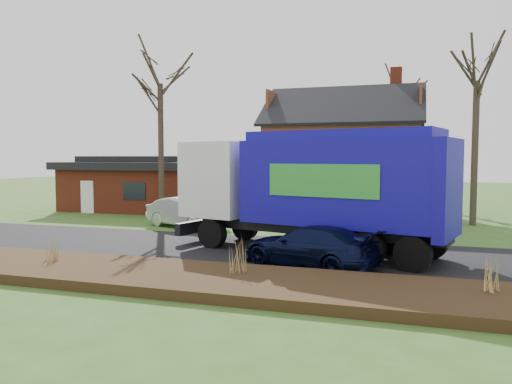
% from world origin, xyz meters
% --- Properties ---
extents(ground, '(120.00, 120.00, 0.00)m').
position_xyz_m(ground, '(0.00, 0.00, 0.00)').
color(ground, '#35531B').
rests_on(ground, ground).
extents(road, '(80.00, 7.00, 0.02)m').
position_xyz_m(road, '(0.00, 0.00, 0.01)').
color(road, black).
rests_on(road, ground).
extents(mulch_verge, '(80.00, 3.50, 0.30)m').
position_xyz_m(mulch_verge, '(0.00, -5.30, 0.15)').
color(mulch_verge, black).
rests_on(mulch_verge, ground).
extents(main_house, '(12.95, 8.95, 9.26)m').
position_xyz_m(main_house, '(1.49, 13.91, 4.03)').
color(main_house, beige).
rests_on(main_house, ground).
extents(ranch_house, '(9.80, 8.20, 3.70)m').
position_xyz_m(ranch_house, '(-12.00, 13.00, 1.81)').
color(ranch_house, '#963620').
rests_on(ranch_house, ground).
extents(garbage_truck, '(11.07, 5.41, 4.58)m').
position_xyz_m(garbage_truck, '(2.71, 0.34, 2.64)').
color(garbage_truck, black).
rests_on(garbage_truck, ground).
extents(silver_sedan, '(4.95, 3.30, 1.54)m').
position_xyz_m(silver_sedan, '(-4.92, 5.12, 0.77)').
color(silver_sedan, '#ACB0B4').
rests_on(silver_sedan, ground).
extents(navy_wagon, '(5.09, 3.43, 1.37)m').
position_xyz_m(navy_wagon, '(3.03, -2.02, 0.68)').
color(navy_wagon, black).
rests_on(navy_wagon, ground).
extents(tree_front_west, '(3.70, 3.70, 10.98)m').
position_xyz_m(tree_front_west, '(-7.96, 8.11, 9.05)').
color(tree_front_west, '#392D22').
rests_on(tree_front_west, ground).
extents(tree_front_east, '(3.91, 3.91, 10.87)m').
position_xyz_m(tree_front_east, '(9.27, 10.55, 8.84)').
color(tree_front_east, '#3D3225').
rests_on(tree_front_east, ground).
extents(tree_back, '(3.60, 3.60, 11.40)m').
position_xyz_m(tree_back, '(4.98, 22.87, 9.50)').
color(tree_back, '#423128').
rests_on(tree_back, ground).
extents(grass_clump_west, '(0.31, 0.25, 0.81)m').
position_xyz_m(grass_clump_west, '(-4.75, -5.07, 0.71)').
color(grass_clump_west, '#A9854A').
rests_on(grass_clump_west, mulch_verge).
extents(grass_clump_mid, '(0.39, 0.32, 1.08)m').
position_xyz_m(grass_clump_mid, '(1.49, -4.74, 0.84)').
color(grass_clump_mid, '#A17E47').
rests_on(grass_clump_mid, mulch_verge).
extents(grass_clump_east, '(0.35, 0.29, 0.88)m').
position_xyz_m(grass_clump_east, '(8.18, -4.77, 0.74)').
color(grass_clump_east, tan).
rests_on(grass_clump_east, mulch_verge).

